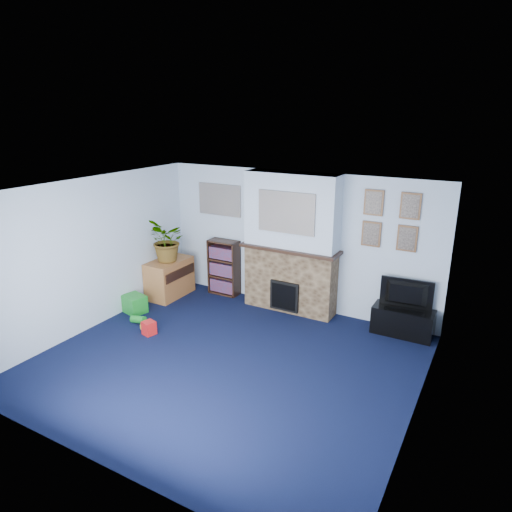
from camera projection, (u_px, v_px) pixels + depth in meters
The scene contains 26 objects.
floor at pixel (227, 362), 6.38m from camera, with size 5.00×4.50×0.01m, color black.
ceiling at pixel (223, 191), 5.64m from camera, with size 5.00×4.50×0.01m, color white.
wall_back at pixel (296, 241), 7.88m from camera, with size 5.00×0.04×2.40m, color silver.
wall_front at pixel (91, 359), 4.14m from camera, with size 5.00×0.04×2.40m, color silver.
wall_left at pixel (92, 254), 7.17m from camera, with size 0.04×4.50×2.40m, color silver.
wall_right at pixel (423, 323), 4.85m from camera, with size 0.04×4.50×2.40m, color silver.
chimney_breast at pixel (291, 245), 7.72m from camera, with size 1.72×0.50×2.40m.
collage_main at pixel (286, 213), 7.36m from camera, with size 1.00×0.03×0.68m, color gray.
collage_left at pixel (220, 200), 8.41m from camera, with size 0.90×0.03×0.58m, color gray.
portrait_tl at pixel (374, 203), 7.02m from camera, with size 0.30×0.03×0.40m, color brown.
portrait_tr at pixel (411, 206), 6.77m from camera, with size 0.30×0.03×0.40m, color brown.
portrait_bl at pixel (371, 234), 7.17m from camera, with size 0.30×0.03×0.40m, color brown.
portrait_br at pixel (407, 238), 6.92m from camera, with size 0.30×0.03×0.40m, color brown.
tv_stand at pixel (403, 321), 7.10m from camera, with size 0.92×0.39×0.44m, color black.
television at pixel (406, 295), 6.98m from camera, with size 0.79×0.10×0.46m, color black.
bookshelf at pixel (224, 268), 8.63m from camera, with size 0.58×0.28×1.05m.
sideboard at pixel (170, 278), 8.57m from camera, with size 0.50×0.90×0.70m, color #A56635.
potted_plant at pixel (168, 241), 8.27m from camera, with size 0.72×0.62×0.80m, color #26661E.
mantel_clock at pixel (291, 244), 7.66m from camera, with size 0.10×0.06×0.14m, color gold.
mantel_candle at pixel (305, 245), 7.54m from camera, with size 0.06×0.06×0.18m, color #B2BFC6.
mantel_teddy at pixel (258, 239), 7.96m from camera, with size 0.13×0.13×0.13m, color gray.
mantel_can at pixel (332, 250), 7.33m from camera, with size 0.06×0.06×0.12m, color red.
green_crate at pixel (134, 304), 7.91m from camera, with size 0.38×0.31×0.31m, color #198C26.
toy_ball at pixel (147, 327), 7.21m from camera, with size 0.21×0.21×0.21m, color yellow.
toy_block at pixel (149, 328), 7.13m from camera, with size 0.18×0.18×0.21m, color red.
toy_tube at pixel (138, 320), 7.51m from camera, with size 0.12×0.12×0.27m, color #198C26.
Camera 1 is at (3.09, -4.71, 3.36)m, focal length 32.00 mm.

